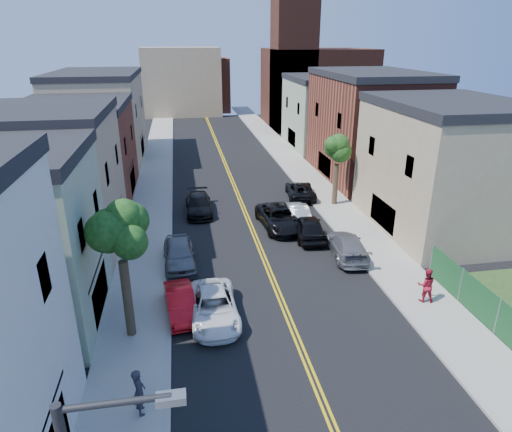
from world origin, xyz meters
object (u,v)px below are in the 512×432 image
black_car_right (308,227)px  pedestrian_right (426,285)px  silver_car_right (297,212)px  black_car_left (199,204)px  red_sedan (180,303)px  black_suv_lane (279,218)px  grey_car_left (179,254)px  white_pickup (214,307)px  dark_car_right_far (300,190)px  pedestrian_left (139,392)px  grey_car_right (347,246)px

black_car_right → pedestrian_right: bearing=117.0°
silver_car_right → pedestrian_right: 13.45m
black_car_left → red_sedan: bearing=-96.3°
black_car_right → black_suv_lane: (-1.70, 2.10, -0.04)m
grey_car_left → black_car_left: grey_car_left is taller
white_pickup → black_car_right: (7.60, 9.07, 0.12)m
black_suv_lane → pedestrian_right: 12.90m
white_pickup → dark_car_right_far: (9.30, 17.67, -0.01)m
black_car_right → grey_car_left: bearing=21.9°
black_car_right → dark_car_right_far: 8.77m
red_sedan → pedestrian_left: (-1.61, -6.66, 0.47)m
grey_car_left → silver_car_right: size_ratio=1.13×
grey_car_right → black_car_right: size_ratio=1.05×
grey_car_left → dark_car_right_far: (11.00, 11.44, -0.11)m
black_suv_lane → black_car_left: bearing=140.1°
white_pickup → pedestrian_left: pedestrian_left is taller
dark_car_right_far → grey_car_left: bearing=53.1°
white_pickup → black_car_left: (0.00, 15.32, 0.03)m
white_pickup → black_car_right: 11.84m
dark_car_right_far → black_car_right: bearing=85.8°
black_car_left → grey_car_right: bearing=-45.6°
pedestrian_right → black_car_right: bearing=-52.4°
grey_car_right → silver_car_right: size_ratio=1.21×
grey_car_right → black_car_right: 3.78m
grey_car_right → pedestrian_left: bearing=49.5°
grey_car_left → pedestrian_right: bearing=-29.6°
red_sedan → silver_car_right: silver_car_right is taller
black_suv_lane → dark_car_right_far: bearing=57.6°
dark_car_right_far → pedestrian_right: bearing=103.8°
black_car_left → dark_car_right_far: size_ratio=1.02×
white_pickup → dark_car_right_far: size_ratio=1.02×
black_suv_lane → pedestrian_right: bearing=-69.3°
black_car_left → silver_car_right: size_ratio=1.21×
black_car_left → black_car_right: size_ratio=1.05×
grey_car_left → black_car_right: 9.72m
black_car_left → grey_car_right: grey_car_right is taller
dark_car_right_far → black_car_left: bearing=21.2°
grey_car_right → dark_car_right_far: grey_car_right is taller
pedestrian_left → pedestrian_right: pedestrian_left is taller
pedestrian_left → pedestrian_right: (14.76, 5.45, -0.01)m
white_pickup → silver_car_right: 14.56m
red_sedan → dark_car_right_far: dark_car_right_far is taller
white_pickup → dark_car_right_far: white_pickup is taller
grey_car_left → black_car_right: size_ratio=0.98×
grey_car_left → black_car_left: 9.24m
pedestrian_right → black_suv_lane: bearing=-48.9°
red_sedan → silver_car_right: (9.30, 11.66, 0.04)m
silver_car_right → pedestrian_left: pedestrian_left is taller
pedestrian_left → silver_car_right: bearing=-41.9°
grey_car_left → grey_car_right: size_ratio=0.93×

